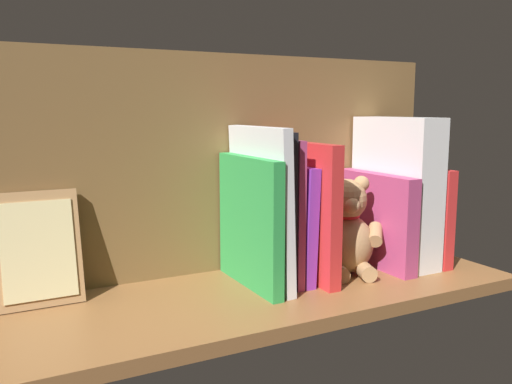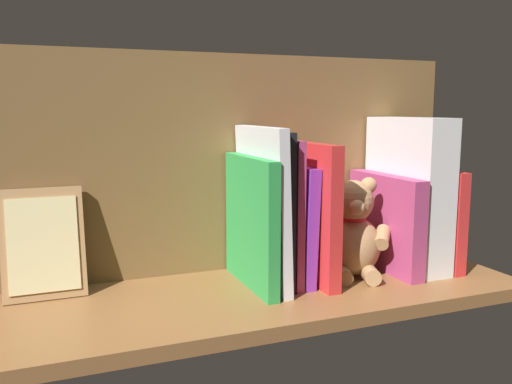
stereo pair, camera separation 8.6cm
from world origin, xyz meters
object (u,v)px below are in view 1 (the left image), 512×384
dictionary_thick_white (396,191)px  teddy_bear (346,231)px  book_0 (413,213)px  picture_frame_leaning (38,249)px

dictionary_thick_white → teddy_bear: size_ratio=1.58×
book_0 → picture_frame_leaning: (68.06, -6.83, -0.67)cm
dictionary_thick_white → teddy_bear: (12.87, 1.85, -6.15)cm
book_0 → dictionary_thick_white: (4.63, 0.02, 4.72)cm
book_0 → teddy_bear: 17.66cm
book_0 → picture_frame_leaning: 68.40cm
dictionary_thick_white → book_0: bearing=-179.8°
dictionary_thick_white → teddy_bear: 14.38cm
teddy_bear → dictionary_thick_white: bearing=-152.3°
dictionary_thick_white → picture_frame_leaning: bearing=-6.2°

